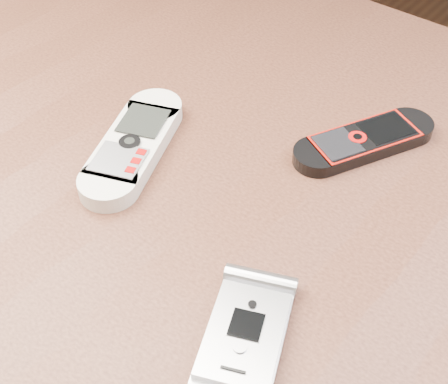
{
  "coord_description": "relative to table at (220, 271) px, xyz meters",
  "views": [
    {
      "loc": [
        0.25,
        -0.3,
        1.14
      ],
      "look_at": [
        0.01,
        0.0,
        0.76
      ],
      "focal_mm": 50.0,
      "sensor_mm": 36.0,
      "label": 1
    }
  ],
  "objects": [
    {
      "name": "motorola_razr",
      "position": [
        0.11,
        -0.1,
        0.11
      ],
      "size": [
        0.09,
        0.12,
        0.02
      ],
      "primitive_type": "cube",
      "rotation": [
        0.0,
        0.0,
        0.41
      ],
      "color": "silver",
      "rests_on": "table"
    },
    {
      "name": "table",
      "position": [
        0.0,
        0.0,
        0.0
      ],
      "size": [
        1.2,
        0.8,
        0.75
      ],
      "color": "black",
      "rests_on": "ground"
    },
    {
      "name": "nokia_black_red",
      "position": [
        0.06,
        0.14,
        0.11
      ],
      "size": [
        0.11,
        0.16,
        0.02
      ],
      "primitive_type": "cube",
      "rotation": [
        0.0,
        0.0,
        -0.46
      ],
      "color": "black",
      "rests_on": "table"
    },
    {
      "name": "nokia_white",
      "position": [
        -0.1,
        -0.0,
        0.11
      ],
      "size": [
        0.11,
        0.17,
        0.02
      ],
      "primitive_type": "cube",
      "rotation": [
        0.0,
        0.0,
        0.38
      ],
      "color": "silver",
      "rests_on": "table"
    }
  ]
}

